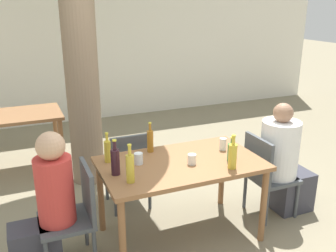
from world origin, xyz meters
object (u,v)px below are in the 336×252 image
oil_cruet_2 (130,168)px  dining_table_front (181,170)px  dining_table_back (6,122)px  drinking_glass_2 (139,159)px  person_seated_0 (46,211)px  oil_cruet_4 (108,151)px  drinking_glass_0 (192,159)px  person_seated_1 (284,163)px  drinking_glass_1 (223,144)px  amber_bottle_3 (150,140)px  patio_chair_1 (266,172)px  patio_chair_2 (129,167)px  oil_cruet_1 (233,155)px  wine_bottle_0 (115,161)px  patio_chair_0 (76,211)px  green_bottle_5 (232,152)px

oil_cruet_2 → dining_table_front: bearing=21.2°
dining_table_back → drinking_glass_2: bearing=-62.2°
person_seated_0 → drinking_glass_2: size_ratio=11.89×
oil_cruet_2 → oil_cruet_4: bearing=98.5°
dining_table_front → oil_cruet_2: size_ratio=4.48×
dining_table_front → drinking_glass_2: 0.41m
oil_cruet_2 → drinking_glass_0: size_ratio=3.53×
person_seated_0 → person_seated_1: size_ratio=1.00×
drinking_glass_1 → drinking_glass_2: size_ratio=1.17×
amber_bottle_3 → dining_table_back: bearing=124.8°
patio_chair_1 → dining_table_back: bearing=47.9°
patio_chair_2 → amber_bottle_3: (0.12, -0.33, 0.40)m
dining_table_front → drinking_glass_0: 0.17m
person_seated_0 → person_seated_1: person_seated_0 is taller
drinking_glass_0 → drinking_glass_1: (0.43, 0.19, 0.01)m
person_seated_0 → dining_table_back: bearing=-172.9°
oil_cruet_1 → drinking_glass_2: bearing=150.9°
patio_chair_1 → wine_bottle_0: bearing=90.9°
drinking_glass_2 → wine_bottle_0: bearing=-152.1°
drinking_glass_1 → oil_cruet_1: bearing=-109.9°
wine_bottle_0 → oil_cruet_1: bearing=-15.7°
drinking_glass_2 → drinking_glass_1: bearing=-0.1°
patio_chair_0 → oil_cruet_1: bearing=77.2°
patio_chair_0 → wine_bottle_0: (0.35, -0.03, 0.40)m
wine_bottle_0 → patio_chair_0: bearing=175.8°
person_seated_1 → amber_bottle_3: bearing=76.3°
dining_table_front → green_bottle_5: bearing=-20.2°
oil_cruet_4 → patio_chair_1: bearing=-9.1°
dining_table_back → patio_chair_2: bearing=-52.5°
patio_chair_0 → drinking_glass_0: size_ratio=9.48×
wine_bottle_0 → drinking_glass_0: wine_bottle_0 is taller
patio_chair_0 → oil_cruet_1: oil_cruet_1 is taller
patio_chair_1 → amber_bottle_3: 1.25m
patio_chair_1 → patio_chair_2: (-1.26, 0.67, 0.00)m
oil_cruet_2 → amber_bottle_3: 0.66m
patio_chair_1 → drinking_glass_2: 1.38m
oil_cruet_2 → wine_bottle_0: bearing=111.6°
oil_cruet_1 → drinking_glass_2: (-0.72, 0.40, -0.07)m
amber_bottle_3 → drinking_glass_0: (0.24, -0.42, -0.07)m
oil_cruet_1 → oil_cruet_4: size_ratio=1.10×
patio_chair_0 → patio_chair_1: 1.93m
person_seated_1 → oil_cruet_4: person_seated_1 is taller
patio_chair_2 → person_seated_1: (1.48, -0.67, 0.06)m
dining_table_front → patio_chair_2: 0.75m
oil_cruet_1 → oil_cruet_4: (-0.97, 0.55, -0.01)m
person_seated_1 → amber_bottle_3: (-1.36, 0.33, 0.34)m
dining_table_back → amber_bottle_3: amber_bottle_3 is taller
patio_chair_2 → person_seated_1: 1.63m
drinking_glass_0 → patio_chair_2: bearing=115.9°
dining_table_back → patio_chair_0: (0.51, -2.20, -0.19)m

